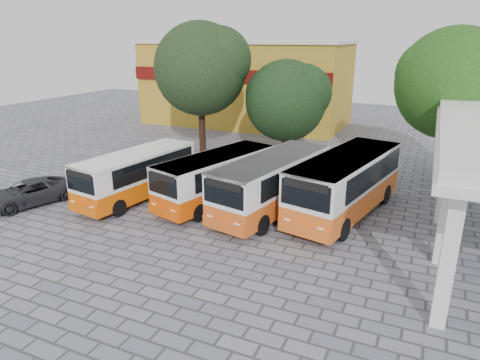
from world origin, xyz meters
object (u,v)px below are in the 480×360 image
at_px(bus_centre_right, 272,181).
at_px(parked_car, 29,193).
at_px(bus_far_left, 137,172).
at_px(bus_centre_left, 217,176).
at_px(bus_far_right, 346,181).

relative_size(bus_centre_right, parked_car, 1.79).
relative_size(bus_far_left, bus_centre_left, 0.97).
bearing_deg(parked_car, bus_centre_right, 39.61).
height_order(bus_centre_left, parked_car, bus_centre_left).
height_order(bus_centre_right, bus_far_right, bus_far_right).
xyz_separation_m(bus_far_right, parked_car, (-15.80, -5.53, -1.14)).
height_order(bus_far_right, parked_car, bus_far_right).
xyz_separation_m(bus_centre_left, bus_centre_right, (3.16, 0.03, 0.12)).
bearing_deg(bus_centre_left, bus_centre_right, 16.26).
height_order(bus_far_left, bus_centre_left, bus_centre_left).
height_order(bus_far_left, bus_centre_right, bus_centre_right).
bearing_deg(bus_centre_right, bus_far_left, -158.57).
bearing_deg(bus_centre_left, bus_far_right, 26.02).
bearing_deg(bus_centre_right, parked_car, -148.60).
distance_m(bus_far_left, bus_centre_right, 7.57).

